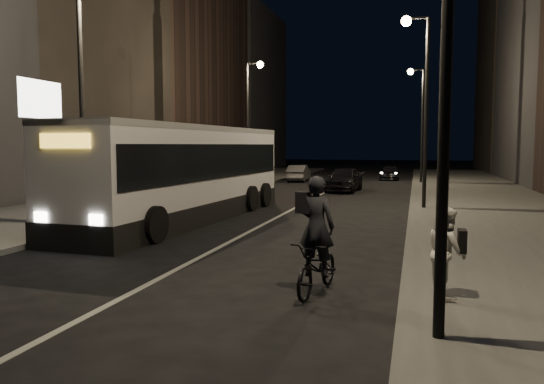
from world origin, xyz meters
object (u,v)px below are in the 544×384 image
Objects in this scene: streetlight_left_far at (251,107)px; car_far at (390,173)px; cyclist_on_bicycle at (317,255)px; streetlight_right_mid at (420,85)px; streetlight_right_far at (419,110)px; streetlight_left_near at (88,69)px; car_near at (344,179)px; pedestrian_woman at (446,252)px; city_bus at (185,169)px; car_mid at (299,173)px.

streetlight_left_far reaches higher than car_far.
streetlight_right_mid is at bearing 91.67° from cyclist_on_bicycle.
streetlight_right_far is 26.26m from streetlight_left_near.
streetlight_right_mid is 10.90m from car_near.
car_far is (-2.61, 34.67, -0.40)m from pedestrian_woman.
cyclist_on_bicycle is (-1.86, -13.79, -4.60)m from streetlight_right_mid.
streetlight_right_mid reaches higher than city_bus.
car_mid is at bearing -150.99° from car_far.
streetlight_right_far is 23.05m from city_bus.
car_mid is at bearing 86.01° from streetlight_left_near.
streetlight_right_far and streetlight_left_near have the same top height.
streetlight_left_far is 1.82× the size of car_near.
car_near is at bearing 116.87° from car_mid.
pedestrian_woman is at bearing -74.43° from car_near.
streetlight_left_near reaches higher than car_near.
city_bus is 5.83× the size of cyclist_on_bicycle.
streetlight_left_near reaches higher than city_bus.
streetlight_left_far is at bearing -129.50° from car_far.
cyclist_on_bicycle is at bearing -33.33° from streetlight_left_near.
car_far is (8.52, 10.78, -4.80)m from streetlight_left_far.
pedestrian_woman is (8.97, -8.75, -0.96)m from city_bus.
pedestrian_woman reaches higher than car_near.
streetlight_right_mid is 5.02× the size of pedestrian_woman.
streetlight_left_near is 11.50m from cyclist_on_bicycle.
car_far is at bearing 51.69° from streetlight_left_far.
car_near is at bearing -10.05° from streetlight_left_far.
streetlight_right_far is 10.14m from car_mid.
car_far is at bearing 83.22° from car_near.
streetlight_right_far is 1.00× the size of streetlight_left_near.
car_mid is (-8.93, 0.83, -4.72)m from streetlight_right_far.
city_bus is (-8.50, -5.14, -3.43)m from streetlight_right_mid.
streetlight_left_near is 13.34m from pedestrian_woman.
car_near reaches higher than car_mid.
city_bus reaches higher than car_near.
city_bus is at bearing 136.89° from cyclist_on_bicycle.
streetlight_right_mid is at bearing -43.16° from streetlight_left_far.
streetlight_right_mid reaches higher than car_mid.
car_far is (-2.15, 4.78, -4.80)m from streetlight_right_far.
streetlight_right_far is 3.56× the size of cyclist_on_bicycle.
streetlight_left_far is at bearing 119.66° from cyclist_on_bicycle.
cyclist_on_bicycle is at bearing -49.23° from city_bus.
car_near is (4.16, 14.02, -1.17)m from city_bus.
streetlight_left_near is 2.09× the size of car_mid.
pedestrian_woman is 23.27m from car_near.
streetlight_left_far is 5.02× the size of pedestrian_woman.
streetlight_left_near is at bearing -113.96° from streetlight_right_far.
streetlight_left_near is 0.61× the size of city_bus.
streetlight_right_mid is at bearing -13.86° from pedestrian_woman.
cyclist_on_bicycle is 1.41× the size of pedestrian_woman.
streetlight_left_far is 26.72m from pedestrian_woman.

